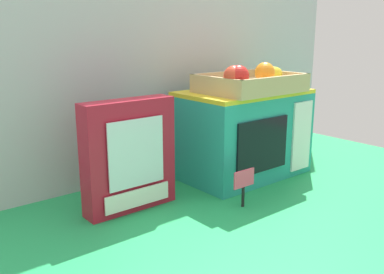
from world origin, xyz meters
name	(u,v)px	position (x,y,z in m)	size (l,w,h in m)	color
ground_plane	(204,192)	(0.00, 0.00, 0.00)	(1.70, 1.70, 0.00)	#219E54
display_back_panel	(152,46)	(0.00, 0.24, 0.40)	(1.61, 0.03, 0.80)	#B7BABF
toy_microwave	(243,133)	(0.20, 0.04, 0.13)	(0.39, 0.25, 0.27)	teal
food_groups_crate	(250,83)	(0.18, 0.00, 0.30)	(0.29, 0.21, 0.09)	tan
cookie_set_box	(129,156)	(-0.22, 0.03, 0.14)	(0.24, 0.06, 0.28)	#B2192D
price_sign	(244,182)	(0.01, -0.14, 0.07)	(0.07, 0.01, 0.10)	black
loose_toy_apple	(298,147)	(0.51, 0.06, 0.03)	(0.06, 0.06, 0.06)	red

